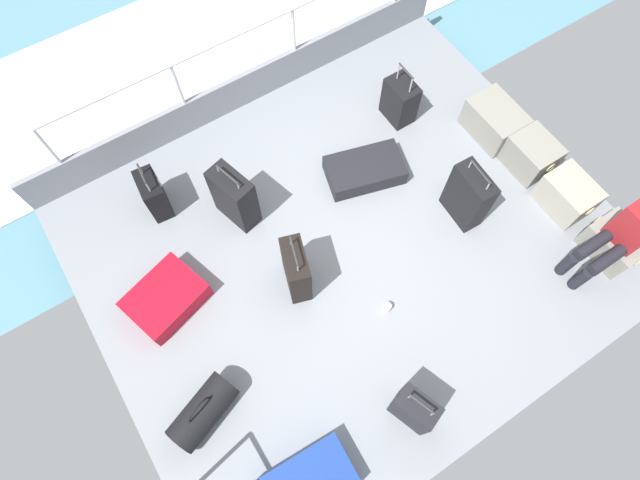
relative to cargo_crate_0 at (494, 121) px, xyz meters
The scene contains 19 objects.
ground_plane 2.16m from the cargo_crate_0, 81.98° to the right, with size 4.40×5.20×0.06m, color gray.
gunwale_port 2.83m from the cargo_crate_0, 131.29° to the right, with size 0.06×5.20×0.45m, color gray.
railing_port 2.89m from the cargo_crate_0, 131.29° to the right, with size 0.04×4.20×1.02m.
sea_wake 3.96m from the cargo_crate_0, 147.17° to the right, with size 12.00×12.00×0.01m.
cargo_crate_0 is the anchor object (origin of this frame).
cargo_crate_1 0.56m from the cargo_crate_0, ahead, with size 0.52×0.41×0.39m.
cargo_crate_2 1.13m from the cargo_crate_0, ahead, with size 0.56×0.39×0.39m.
cargo_crate_3 1.78m from the cargo_crate_0, ahead, with size 0.56×0.41×0.35m.
passenger_seated 1.82m from the cargo_crate_0, ahead, with size 0.34×0.66×1.05m.
suitcase_0 3.98m from the cargo_crate_0, 92.14° to the right, with size 0.72×0.83×0.22m.
suitcase_1 3.27m from the cargo_crate_0, 53.04° to the right, with size 0.41×0.32×0.65m.
suitcase_2 1.15m from the cargo_crate_0, 56.53° to the right, with size 0.46×0.24×0.81m.
suitcase_3 1.07m from the cargo_crate_0, 134.89° to the right, with size 0.37×0.27×0.74m.
suitcase_5 3.76m from the cargo_crate_0, 107.87° to the right, with size 0.39×0.23×0.67m.
suitcase_6 1.57m from the cargo_crate_0, 100.95° to the right, with size 0.68×0.91×0.21m.
suitcase_7 2.83m from the cargo_crate_0, 82.69° to the right, with size 0.48×0.33×0.79m.
suitcase_8 2.99m from the cargo_crate_0, 102.12° to the right, with size 0.50×0.35×0.79m.
duffel_bag 4.26m from the cargo_crate_0, 76.69° to the right, with size 0.50×0.70×0.44m.
paper_cup 2.47m from the cargo_crate_0, 64.29° to the right, with size 0.08×0.08×0.10m, color white.
Camera 1 is at (1.62, -1.41, 4.84)m, focal length 28.82 mm.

